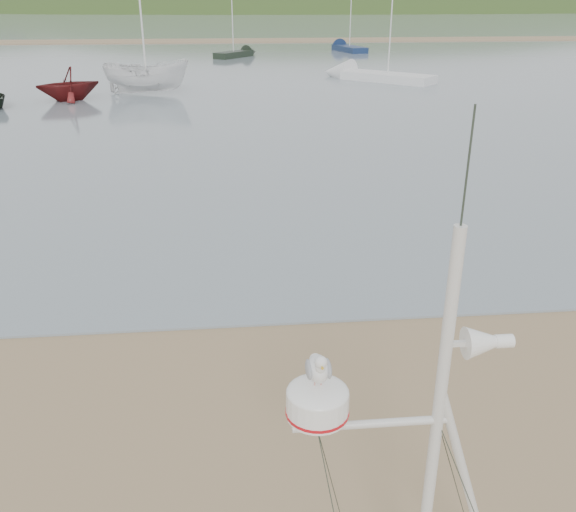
{
  "coord_description": "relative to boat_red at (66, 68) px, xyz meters",
  "views": [
    {
      "loc": [
        1.52,
        -4.9,
        5.13
      ],
      "look_at": [
        2.1,
        1.0,
        2.57
      ],
      "focal_mm": 38.0,
      "sensor_mm": 36.0,
      "label": 1
    }
  ],
  "objects": [
    {
      "name": "water",
      "position": [
        6.59,
        103.88,
        -1.61
      ],
      "size": [
        560.0,
        256.0,
        0.04
      ],
      "primitive_type": "cube",
      "color": "slate",
      "rests_on": "ground"
    },
    {
      "name": "sandbar",
      "position": [
        6.59,
        41.88,
        -1.55
      ],
      "size": [
        560.0,
        7.0,
        0.07
      ],
      "primitive_type": "cube",
      "color": "#856B4C",
      "rests_on": "water"
    },
    {
      "name": "hill_ridge",
      "position": [
        25.11,
        206.88,
        -21.32
      ],
      "size": [
        620.0,
        180.0,
        80.0
      ],
      "color": "#273C18",
      "rests_on": "ground"
    },
    {
      "name": "boat_red",
      "position": [
        0.0,
        0.0,
        0.0
      ],
      "size": [
        2.79,
        3.2,
        3.17
      ],
      "primitive_type": "imported",
      "rotation": [
        0.0,
        0.0,
        -1.06
      ],
      "color": "maroon",
      "rests_on": "water"
    },
    {
      "name": "boat_white",
      "position": [
        3.75,
        1.94,
        0.76
      ],
      "size": [
        1.98,
        1.94,
        4.7
      ],
      "primitive_type": "imported",
      "rotation": [
        0.0,
        0.0,
        1.47
      ],
      "color": "silver",
      "rests_on": "water"
    },
    {
      "name": "sailboat_blue_far",
      "position": [
        19.4,
        28.44,
        -1.32
      ],
      "size": [
        3.09,
        6.67,
        6.46
      ],
      "color": "#15264A",
      "rests_on": "ground"
    },
    {
      "name": "sailboat_dark_mid",
      "position": [
        9.53,
        23.09,
        -1.32
      ],
      "size": [
        4.31,
        5.04,
        5.38
      ],
      "color": "black",
      "rests_on": "ground"
    },
    {
      "name": "sailboat_white_near",
      "position": [
        16.59,
        7.11,
        -1.32
      ],
      "size": [
        6.96,
        6.72,
        7.71
      ],
      "color": "silver",
      "rests_on": "ground"
    }
  ]
}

